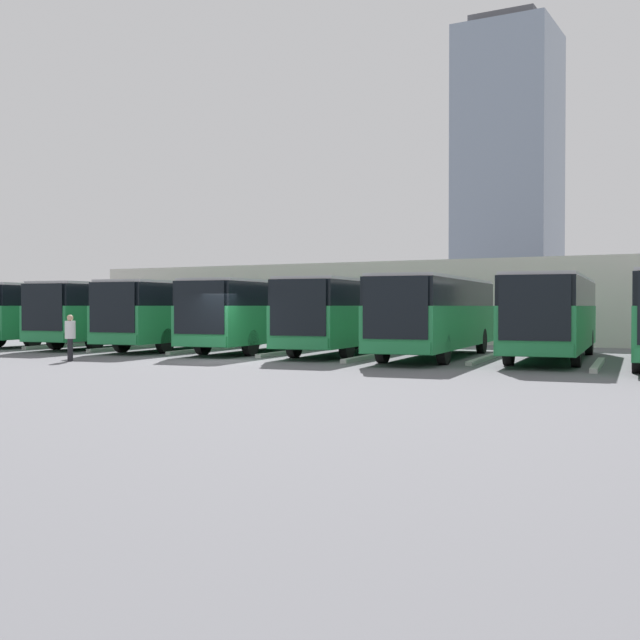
# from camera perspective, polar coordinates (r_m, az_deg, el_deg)

# --- Properties ---
(ground_plane) EXTENTS (600.00, 600.00, 0.00)m
(ground_plane) POSITION_cam_1_polar(r_m,az_deg,el_deg) (29.95, -6.85, -2.89)
(ground_plane) COLOR #5B5B60
(curb_divider_0) EXTENTS (0.94, 5.68, 0.15)m
(curb_divider_0) POSITION_cam_1_polar(r_m,az_deg,el_deg) (28.19, 19.15, -3.03)
(curb_divider_0) COLOR #B2B2AD
(curb_divider_0) RESTS_ON ground_plane
(bus_1) EXTENTS (3.88, 11.70, 3.13)m
(bus_1) POSITION_cam_1_polar(r_m,az_deg,el_deg) (31.32, 16.23, 0.46)
(bus_1) COLOR #238447
(bus_1) RESTS_ON ground_plane
(curb_divider_1) EXTENTS (0.94, 5.68, 0.15)m
(curb_divider_1) POSITION_cam_1_polar(r_m,az_deg,el_deg) (30.28, 11.58, -2.72)
(curb_divider_1) COLOR #B2B2AD
(curb_divider_1) RESTS_ON ground_plane
(bus_2) EXTENTS (3.88, 11.70, 3.13)m
(bus_2) POSITION_cam_1_polar(r_m,az_deg,el_deg) (31.56, 8.29, 0.49)
(bus_2) COLOR #238447
(bus_2) RESTS_ON ground_plane
(curb_divider_2) EXTENTS (0.94, 5.68, 0.15)m
(curb_divider_2) POSITION_cam_1_polar(r_m,az_deg,el_deg) (30.89, 3.48, -2.62)
(curb_divider_2) COLOR #B2B2AD
(curb_divider_2) RESTS_ON ground_plane
(bus_3) EXTENTS (3.88, 11.70, 3.13)m
(bus_3) POSITION_cam_1_polar(r_m,az_deg,el_deg) (34.17, 2.21, 0.54)
(bus_3) COLOR #238447
(bus_3) RESTS_ON ground_plane
(curb_divider_3) EXTENTS (0.94, 5.68, 0.15)m
(curb_divider_3) POSITION_cam_1_polar(r_m,az_deg,el_deg) (33.77, -2.31, -2.31)
(curb_divider_3) COLOR #B2B2AD
(curb_divider_3) RESTS_ON ground_plane
(bus_4) EXTENTS (3.88, 11.70, 3.13)m
(bus_4) POSITION_cam_1_polar(r_m,az_deg,el_deg) (36.06, -4.01, 0.56)
(bus_4) COLOR #238447
(bus_4) RESTS_ON ground_plane
(curb_divider_4) EXTENTS (0.94, 5.68, 0.15)m
(curb_divider_4) POSITION_cam_1_polar(r_m,az_deg,el_deg) (35.94, -8.32, -2.12)
(curb_divider_4) COLOR #B2B2AD
(curb_divider_4) RESTS_ON ground_plane
(bus_5) EXTENTS (3.88, 11.70, 3.13)m
(bus_5) POSITION_cam_1_polar(r_m,az_deg,el_deg) (38.36, -9.51, 0.58)
(bus_5) COLOR #238447
(bus_5) RESTS_ON ground_plane
(curb_divider_5) EXTENTS (0.94, 5.68, 0.15)m
(curb_divider_5) POSITION_cam_1_polar(r_m,az_deg,el_deg) (38.49, -13.55, -1.93)
(curb_divider_5) COLOR #B2B2AD
(curb_divider_5) RESTS_ON ground_plane
(bus_6) EXTENTS (3.88, 11.70, 3.13)m
(bus_6) POSITION_cam_1_polar(r_m,az_deg,el_deg) (41.26, -13.96, 0.59)
(bus_6) COLOR #238447
(bus_6) RESTS_ON ground_plane
(curb_divider_6) EXTENTS (0.94, 5.68, 0.15)m
(curb_divider_6) POSITION_cam_1_polar(r_m,az_deg,el_deg) (41.59, -17.69, -1.73)
(curb_divider_6) COLOR #B2B2AD
(curb_divider_6) RESTS_ON ground_plane
(bus_7) EXTENTS (3.88, 11.70, 3.13)m
(bus_7) POSITION_cam_1_polar(r_m,az_deg,el_deg) (44.39, -17.81, 0.60)
(bus_7) COLOR #238447
(bus_7) RESTS_ON ground_plane
(pedestrian) EXTENTS (0.54, 0.54, 1.71)m
(pedestrian) POSITION_cam_1_polar(r_m,az_deg,el_deg) (30.79, -17.34, -1.11)
(pedestrian) COLOR black
(pedestrian) RESTS_ON ground_plane
(station_building) EXTENTS (42.09, 13.35, 4.51)m
(station_building) POSITION_cam_1_polar(r_m,az_deg,el_deg) (48.98, 7.98, 1.30)
(station_building) COLOR beige
(station_building) RESTS_ON ground_plane
(office_tower) EXTENTS (20.56, 20.56, 65.79)m
(office_tower) POSITION_cam_1_polar(r_m,az_deg,el_deg) (186.85, 13.25, 10.31)
(office_tower) COLOR #7F8EA3
(office_tower) RESTS_ON ground_plane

